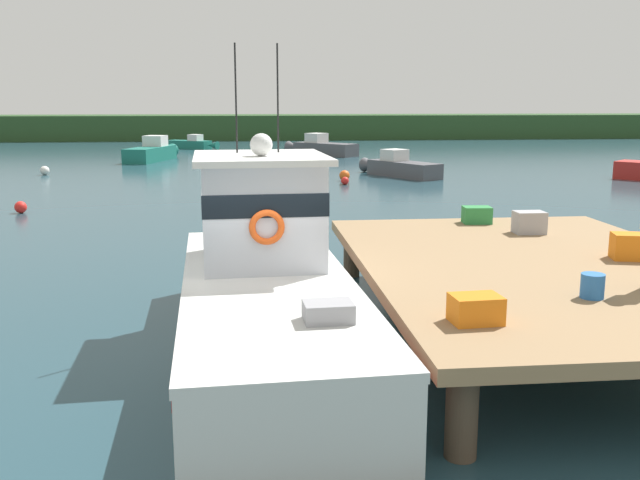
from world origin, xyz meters
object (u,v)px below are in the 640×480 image
moored_boat_near_channel (321,148)px  mooring_buoy_outer (344,176)px  crate_single_far (477,215)px  mooring_buoy_spare_mooring (45,170)px  moored_boat_mid_harbor (192,144)px  main_fishing_boat (265,283)px  crate_stack_near_edge (529,222)px  moored_boat_off_the_point (153,152)px  mooring_buoy_inshore (345,181)px  crate_stack_mid_dock (476,309)px  bait_bucket (592,286)px  mooring_buoy_channel_marker (21,207)px  moored_boat_far_left (399,167)px  crate_single_by_cleat (630,246)px

moored_boat_near_channel → mooring_buoy_outer: 16.41m
crate_single_far → mooring_buoy_spare_mooring: (-15.65, 23.42, -1.15)m
mooring_buoy_spare_mooring → moored_boat_mid_harbor: bearing=72.5°
main_fishing_boat → crate_single_far: main_fishing_boat is taller
crate_stack_near_edge → main_fishing_boat: bearing=-153.7°
moored_boat_off_the_point → mooring_buoy_inshore: size_ratio=17.35×
crate_stack_mid_dock → bait_bucket: 2.14m
mooring_buoy_inshore → main_fishing_boat: bearing=-101.3°
crate_stack_mid_dock → mooring_buoy_channel_marker: size_ratio=1.44×
crate_stack_near_edge → crate_stack_mid_dock: bearing=-117.9°
mooring_buoy_outer → bait_bucket: bearing=-90.1°
bait_bucket → moored_boat_off_the_point: moored_boat_off_the_point is taller
moored_boat_mid_harbor → mooring_buoy_outer: 25.75m
main_fishing_boat → moored_boat_far_left: size_ratio=1.90×
crate_stack_mid_dock → mooring_buoy_spare_mooring: crate_stack_mid_dock is taller
mooring_buoy_channel_marker → bait_bucket: bearing=-52.3°
main_fishing_boat → mooring_buoy_channel_marker: size_ratio=23.73×
moored_boat_mid_harbor → moored_boat_near_channel: (9.67, -7.68, 0.13)m
crate_single_by_cleat → mooring_buoy_spare_mooring: size_ratio=1.27×
crate_single_far → crate_single_by_cleat: (1.46, -3.76, 0.04)m
crate_single_by_cleat → mooring_buoy_spare_mooring: bearing=122.2°
crate_stack_near_edge → bait_bucket: (-1.02, -4.71, -0.05)m
crate_single_by_cleat → bait_bucket: 2.86m
mooring_buoy_outer → moored_boat_near_channel: bearing=88.1°
bait_bucket → moored_boat_mid_harbor: 50.00m
crate_stack_mid_dock → bait_bucket: crate_stack_mid_dock is taller
main_fishing_boat → crate_single_by_cleat: size_ratio=16.48×
crate_stack_mid_dock → mooring_buoy_inshore: (1.78, 24.37, -1.19)m
crate_stack_mid_dock → moored_boat_mid_harbor: bearing=98.1°
moored_boat_near_channel → mooring_buoy_channel_marker: 28.42m
moored_boat_mid_harbor → mooring_buoy_spare_mooring: bearing=-107.5°
main_fishing_boat → moored_boat_mid_harbor: size_ratio=2.25×
crate_stack_mid_dock → mooring_buoy_outer: (1.98, 25.98, -1.11)m
moored_boat_off_the_point → mooring_buoy_outer: size_ratio=12.46×
moored_boat_near_channel → mooring_buoy_spare_mooring: bearing=-142.8°
mooring_buoy_channel_marker → mooring_buoy_inshore: bearing=30.0°
main_fishing_boat → moored_boat_far_left: bearing=73.1°
mooring_buoy_spare_mooring → mooring_buoy_inshore: bearing=-21.4°
mooring_buoy_channel_marker → moored_boat_near_channel: bearing=62.4°
crate_single_far → crate_stack_near_edge: 1.45m
crate_stack_near_edge → moored_boat_far_left: crate_stack_near_edge is taller
crate_stack_near_edge → bait_bucket: bearing=-102.2°
main_fishing_boat → mooring_buoy_spare_mooring: main_fishing_boat is taller
bait_bucket → mooring_buoy_inshore: bearing=90.4°
main_fishing_boat → mooring_buoy_inshore: size_ratio=26.81×
mooring_buoy_outer → moored_boat_off_the_point: bearing=130.0°
main_fishing_boat → crate_stack_near_edge: bearing=26.3°
main_fishing_boat → crate_stack_mid_dock: (2.49, -2.91, 0.36)m
crate_single_by_cleat → mooring_buoy_channel_marker: 20.16m
moored_boat_mid_harbor → moored_boat_near_channel: bearing=-38.5°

